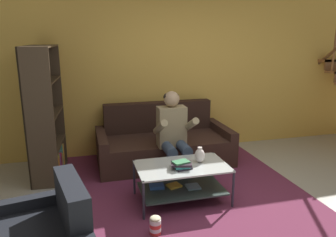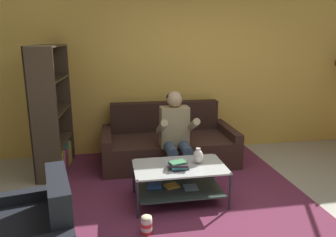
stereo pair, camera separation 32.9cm
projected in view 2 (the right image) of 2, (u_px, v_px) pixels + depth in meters
name	position (u px, v px, depth m)	size (l,w,h in m)	color
ground	(234.00, 226.00, 3.33)	(16.80, 16.80, 0.00)	#A6A494
back_partition	(183.00, 63.00, 5.33)	(8.40, 0.12, 2.90)	gold
couch	(168.00, 144.00, 4.98)	(1.97, 0.97, 0.87)	#35211A
person_seated_center	(176.00, 133.00, 4.35)	(0.50, 0.58, 1.17)	#37465C
coffee_table	(179.00, 178.00, 3.77)	(1.04, 0.62, 0.44)	#B6BDBB
area_rug	(175.00, 182.00, 4.32)	(3.00, 3.20, 0.01)	#672741
vase	(198.00, 156.00, 3.79)	(0.12, 0.12, 0.18)	silver
book_stack	(178.00, 165.00, 3.64)	(0.26, 0.21, 0.08)	#25212D
bookshelf	(51.00, 130.00, 4.53)	(0.42, 0.94, 1.76)	#443525
popcorn_tub	(147.00, 225.00, 3.19)	(0.11, 0.11, 0.19)	red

